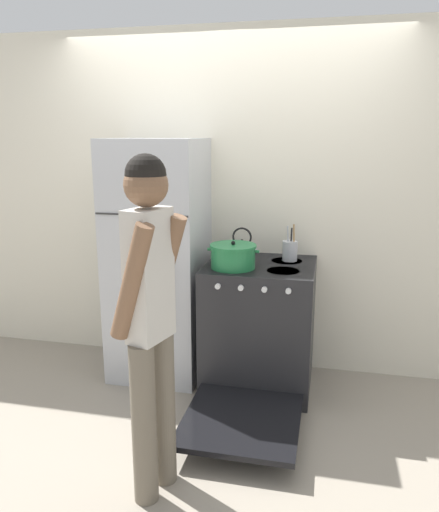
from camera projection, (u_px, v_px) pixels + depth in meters
ground_plane at (228, 359)px, 4.08m from camera, size 14.00×14.00×0.00m
wall_back at (229, 203)px, 3.81m from camera, size 10.00×0.06×2.55m
refrigerator at (158, 261)px, 3.68m from camera, size 0.67×0.64×1.76m
stove_range at (259, 327)px, 3.55m from camera, size 0.75×1.42×0.91m
dutch_oven_pot at (233, 256)px, 3.36m from camera, size 0.35×0.31×0.19m
tea_kettle at (242, 249)px, 3.62m from camera, size 0.23×0.19×0.23m
utensil_jar at (290, 250)px, 3.55m from camera, size 0.11×0.11×0.27m
person at (150, 311)px, 2.36m from camera, size 0.34×0.40×1.71m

